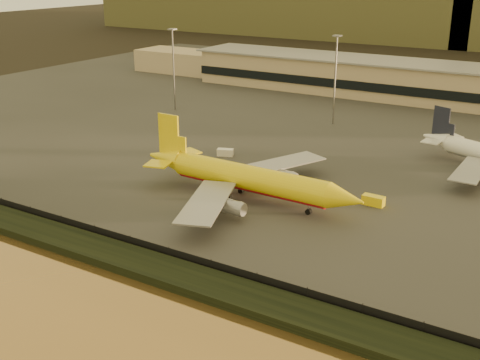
% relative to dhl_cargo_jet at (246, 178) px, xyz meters
% --- Properties ---
extents(ground, '(900.00, 900.00, 0.00)m').
position_rel_dhl_cargo_jet_xyz_m(ground, '(1.07, -15.82, -4.60)').
color(ground, black).
rests_on(ground, ground).
extents(embankment, '(320.00, 7.00, 1.40)m').
position_rel_dhl_cargo_jet_xyz_m(embankment, '(1.07, -32.82, -3.90)').
color(embankment, black).
rests_on(embankment, ground).
extents(tarmac, '(320.00, 220.00, 0.20)m').
position_rel_dhl_cargo_jet_xyz_m(tarmac, '(1.07, 79.18, -4.50)').
color(tarmac, '#2D2D2D').
rests_on(tarmac, ground).
extents(perimeter_fence, '(300.00, 0.05, 2.20)m').
position_rel_dhl_cargo_jet_xyz_m(perimeter_fence, '(1.07, -28.82, -3.30)').
color(perimeter_fence, black).
rests_on(perimeter_fence, tarmac).
extents(terminal_building, '(202.00, 25.00, 12.60)m').
position_rel_dhl_cargo_jet_xyz_m(terminal_building, '(-13.45, 109.73, 1.65)').
color(terminal_building, tan).
rests_on(terminal_building, tarmac).
extents(apron_light_masts, '(152.20, 12.20, 25.40)m').
position_rel_dhl_cargo_jet_xyz_m(apron_light_masts, '(16.07, 59.18, 11.11)').
color(apron_light_masts, slate).
rests_on(apron_light_masts, tarmac).
extents(dhl_cargo_jet, '(49.23, 48.30, 14.73)m').
position_rel_dhl_cargo_jet_xyz_m(dhl_cargo_jet, '(0.00, 0.00, 0.00)').
color(dhl_cargo_jet, yellow).
rests_on(dhl_cargo_jet, tarmac).
extents(gse_vehicle_yellow, '(4.31, 2.05, 1.91)m').
position_rel_dhl_cargo_jet_xyz_m(gse_vehicle_yellow, '(22.66, 10.22, -3.44)').
color(gse_vehicle_yellow, yellow).
rests_on(gse_vehicle_yellow, tarmac).
extents(gse_vehicle_white, '(4.25, 3.00, 1.75)m').
position_rel_dhl_cargo_jet_xyz_m(gse_vehicle_white, '(-18.99, 21.80, -3.52)').
color(gse_vehicle_white, white).
rests_on(gse_vehicle_white, tarmac).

